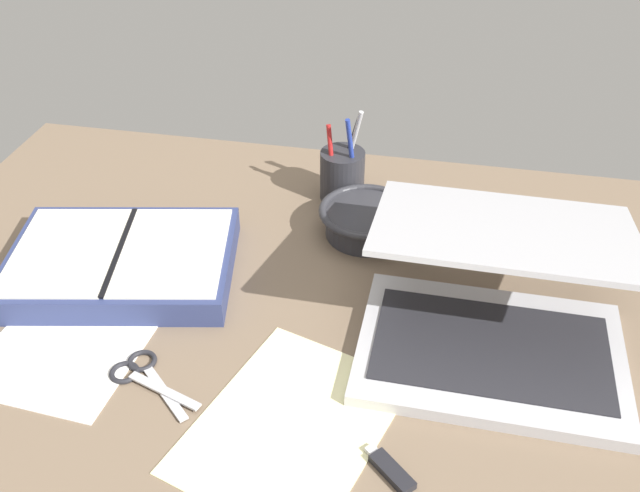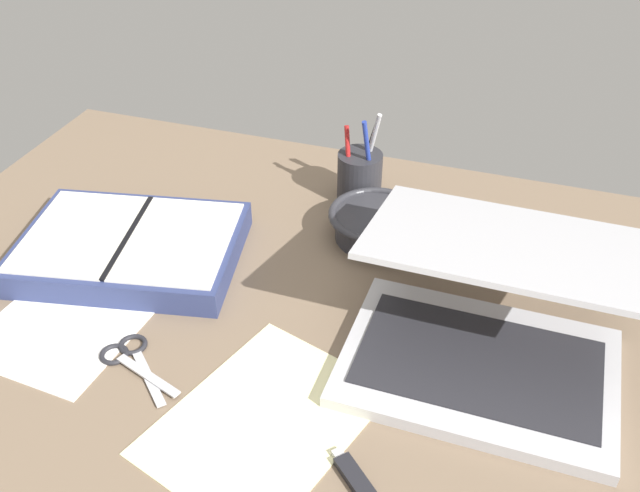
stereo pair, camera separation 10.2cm
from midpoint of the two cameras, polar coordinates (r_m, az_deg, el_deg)
The scene contains 9 objects.
desk_top at distance 100.13cm, azimuth 2.94°, elevation -7.15°, with size 140.00×100.00×2.00cm, color #75604C.
laptop at distance 95.68cm, azimuth 16.24°, elevation -6.10°, with size 35.00×34.90×16.50cm.
bowl at distance 115.34cm, azimuth 7.07°, elevation 1.76°, with size 15.56×15.56×5.10cm.
pen_cup at distance 123.82cm, azimuth 5.59°, elevation 5.54°, with size 7.72×7.72×16.57cm.
planner at distance 112.86cm, azimuth -12.43°, elevation -0.19°, with size 37.23×30.03×4.58cm.
scissors at distance 97.03cm, azimuth -12.05°, elevation -8.77°, with size 13.59×10.64×0.80cm.
paper_sheet_front at distance 88.13cm, azimuth -1.08°, elevation -13.93°, with size 20.65×27.25×0.16cm, color #F4EFB2.
paper_sheet_beside_planner at distance 105.13cm, azimuth -16.63°, elevation -5.66°, with size 20.32×25.00×0.16cm, color white.
usb_drive at distance 83.28cm, azimuth 6.40°, elevation -17.98°, with size 6.39×6.04×1.00cm.
Camera 2 is at (23.04, -69.03, 69.92)cm, focal length 40.00 mm.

